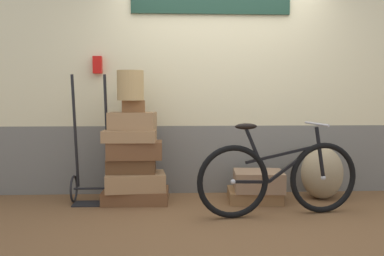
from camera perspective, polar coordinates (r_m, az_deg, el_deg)
name	(u,v)px	position (r m, az deg, el deg)	size (l,w,h in m)	color
ground	(229,213)	(4.34, 5.28, -11.74)	(8.74, 5.20, 0.06)	brown
station_building	(222,88)	(5.00, 4.16, 5.55)	(6.74, 0.74, 2.53)	slate
suitcase_0	(136,196)	(4.63, -7.87, -9.38)	(0.72, 0.44, 0.15)	brown
suitcase_1	(135,182)	(4.56, -7.95, -7.46)	(0.65, 0.37, 0.19)	#9E754C
suitcase_2	(131,165)	(4.57, -8.49, -5.22)	(0.53, 0.30, 0.16)	brown
suitcase_3	(135,150)	(4.52, -8.02, -3.07)	(0.60, 0.33, 0.19)	brown
suitcase_4	(130,136)	(4.49, -8.72, -1.09)	(0.57, 0.34, 0.13)	#9E754C
suitcase_5	(132,121)	(4.50, -8.36, 0.98)	(0.50, 0.28, 0.19)	#9E754C
suitcase_6	(134,106)	(4.47, -8.19, 3.03)	(0.25, 0.14, 0.13)	brown
suitcase_7	(254,195)	(4.70, 8.71, -9.30)	(0.58, 0.47, 0.13)	olive
suitcase_8	(258,181)	(4.62, 9.30, -7.32)	(0.54, 0.43, 0.22)	#937051
wicker_basket	(130,85)	(4.47, -8.63, 5.92)	(0.29, 0.29, 0.32)	tan
luggage_trolley	(92,174)	(4.67, -13.90, -6.23)	(0.43, 0.37, 1.42)	black
burlap_sack	(322,173)	(4.93, 17.76, -6.02)	(0.48, 0.41, 0.60)	#9E8966
bicycle	(279,178)	(4.13, 12.08, -6.84)	(1.66, 0.46, 0.92)	black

